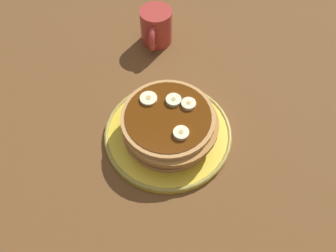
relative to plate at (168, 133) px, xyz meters
The scene contains 8 objects.
ground_plane 2.28cm from the plate, ahead, with size 140.00×140.00×3.00cm, color brown.
plate is the anchor object (origin of this frame).
pancake_stack 3.42cm from the plate, 62.74° to the left, with size 19.46×19.68×5.95cm.
banana_slice_0 8.23cm from the plate, 38.56° to the left, with size 2.99×2.99×0.98cm.
banana_slice_1 8.57cm from the plate, 126.91° to the right, with size 3.45×3.45×0.77cm.
banana_slice_2 8.18cm from the plate, 131.18° to the left, with size 2.90×2.90×0.93cm.
banana_slice_3 7.59cm from the plate, behind, with size 3.09×3.09×0.94cm.
coffee_mug 28.75cm from the plate, 165.45° to the right, with size 11.12×7.77×8.79cm.
Camera 1 is at (36.62, 5.56, 59.71)cm, focal length 35.96 mm.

